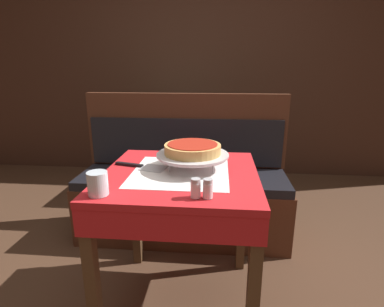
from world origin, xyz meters
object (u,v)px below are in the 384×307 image
Objects in this scene: booth_bench at (183,194)px; condiment_caddy at (161,111)px; pizza_server at (143,167)px; salt_shaker at (196,188)px; pepper_shaker at (208,189)px; dining_table_front at (181,192)px; deep_dish_pizza at (193,149)px; water_glass_near at (98,184)px; dining_table_rear at (170,127)px; pizza_pan_stand at (193,156)px.

booth_bench is 1.11m from condiment_caddy.
salt_shaker reaches higher than pizza_server.
salt_shaker is at bearing -48.75° from pizza_server.
booth_bench is 1.13m from pepper_shaker.
dining_table_front is 0.22m from deep_dish_pizza.
deep_dish_pizza is at bearing 0.45° from pizza_server.
water_glass_near is (-0.34, -0.34, -0.05)m from deep_dish_pizza.
salt_shaker is (0.17, -1.00, 0.47)m from booth_bench.
dining_table_rear is 1.60m from pizza_pan_stand.
dining_table_rear is (-0.31, 1.59, 0.00)m from dining_table_front.
dining_table_front is 9.88× the size of pepper_shaker.
pizza_server is 3.65× the size of pepper_shaker.
pepper_shaker is (0.05, 0.00, 0.00)m from salt_shaker.
water_glass_near is (-0.21, -1.01, 0.48)m from booth_bench.
condiment_caddy is (-0.42, 1.66, 0.14)m from dining_table_front.
condiment_caddy reaches higher than dining_table_front.
pepper_shaker is 2.02m from condiment_caddy.
water_glass_near is (-0.09, -0.34, 0.04)m from pizza_server.
condiment_caddy is at bearing 109.89° from booth_bench.
dining_table_front is 2.77× the size of deep_dish_pizza.
pizza_pan_stand is at bearing -73.71° from condiment_caddy.
water_glass_near is 1.22× the size of pepper_shaker.
pizza_pan_stand reaches higher than dining_table_front.
pizza_server is at bearing -179.55° from deep_dish_pizza.
deep_dish_pizza is at bearing 45.39° from water_glass_near.
booth_bench is 5.44× the size of pizza_server.
condiment_caddy is (-0.56, 1.94, 0.01)m from pepper_shaker.
pizza_pan_stand is 1.68m from condiment_caddy.
salt_shaker is at bearing 1.58° from water_glass_near.
condiment_caddy is at bearing 146.40° from dining_table_rear.
deep_dish_pizza reaches higher than dining_table_rear.
condiment_caddy is at bearing 106.06° from pepper_shaker.
water_glass_near reaches higher than dining_table_rear.
pizza_server is 3.66× the size of salt_shaker.
deep_dish_pizza reaches higher than pepper_shaker.
condiment_caddy reaches higher than pepper_shaker.
deep_dish_pizza is 0.27m from pizza_server.
water_glass_near is at bearing -86.07° from condiment_caddy.
deep_dish_pizza is 0.34m from salt_shaker.
dining_table_front is at bearing 45.67° from water_glass_near.
deep_dish_pizza reaches higher than pizza_pan_stand.
water_glass_near is at bearing -101.62° from booth_bench.
salt_shaker is at bearing -80.29° from booth_bench.
pizza_pan_stand is at bearing 0.00° from deep_dish_pizza.
dining_table_front is 0.96× the size of dining_table_rear.
condiment_caddy is at bearing 93.93° from water_glass_near.
booth_bench is at bearing 100.97° from deep_dish_pizza.
pizza_pan_stand and salt_shaker have the same top height.
booth_bench is at bearing 102.28° from pepper_shaker.
dining_table_rear reaches higher than dining_table_front.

